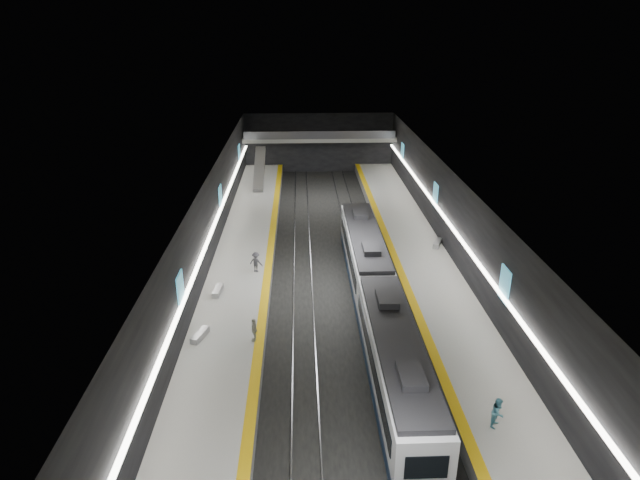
{
  "coord_description": "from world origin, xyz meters",
  "views": [
    {
      "loc": [
        -2.59,
        -36.88,
        19.72
      ],
      "look_at": [
        -0.99,
        5.08,
        2.2
      ],
      "focal_mm": 30.0,
      "sensor_mm": 36.0,
      "label": 1
    }
  ],
  "objects_px": {
    "escalator": "(259,169)",
    "bench_left_far": "(218,291)",
    "bench_left_near": "(200,335)",
    "bench_right_far": "(438,243)",
    "passenger_left_a": "(254,330)",
    "train": "(377,297)",
    "passenger_right_b": "(498,413)",
    "passenger_left_b": "(256,262)"
  },
  "relations": [
    {
      "from": "passenger_left_a",
      "to": "escalator",
      "type": "bearing_deg",
      "value": -174.17
    },
    {
      "from": "bench_left_near",
      "to": "bench_right_far",
      "type": "bearing_deg",
      "value": 56.4
    },
    {
      "from": "passenger_left_a",
      "to": "passenger_left_b",
      "type": "relative_size",
      "value": 0.94
    },
    {
      "from": "passenger_left_a",
      "to": "bench_left_near",
      "type": "bearing_deg",
      "value": -93.96
    },
    {
      "from": "bench_right_far",
      "to": "passenger_left_a",
      "type": "height_order",
      "value": "passenger_left_a"
    },
    {
      "from": "bench_left_near",
      "to": "train",
      "type": "bearing_deg",
      "value": 32.39
    },
    {
      "from": "train",
      "to": "bench_left_near",
      "type": "distance_m",
      "value": 11.93
    },
    {
      "from": "passenger_right_b",
      "to": "passenger_left_b",
      "type": "relative_size",
      "value": 0.97
    },
    {
      "from": "escalator",
      "to": "passenger_right_b",
      "type": "height_order",
      "value": "escalator"
    },
    {
      "from": "train",
      "to": "passenger_left_a",
      "type": "bearing_deg",
      "value": -158.91
    },
    {
      "from": "escalator",
      "to": "passenger_right_b",
      "type": "bearing_deg",
      "value": -71.15
    },
    {
      "from": "passenger_right_b",
      "to": "bench_left_far",
      "type": "bearing_deg",
      "value": 85.76
    },
    {
      "from": "train",
      "to": "passenger_right_b",
      "type": "distance_m",
      "value": 12.04
    },
    {
      "from": "escalator",
      "to": "passenger_left_b",
      "type": "xyz_separation_m",
      "value": [
        1.3,
        -24.4,
        -1.07
      ]
    },
    {
      "from": "bench_left_near",
      "to": "bench_left_far",
      "type": "bearing_deg",
      "value": 106.07
    },
    {
      "from": "passenger_right_b",
      "to": "passenger_left_b",
      "type": "height_order",
      "value": "passenger_left_b"
    },
    {
      "from": "bench_left_near",
      "to": "bench_left_far",
      "type": "xyz_separation_m",
      "value": [
        0.32,
        5.94,
        0.0
      ]
    },
    {
      "from": "escalator",
      "to": "bench_left_near",
      "type": "distance_m",
      "value": 33.92
    },
    {
      "from": "train",
      "to": "bench_left_near",
      "type": "xyz_separation_m",
      "value": [
        -11.57,
        -2.72,
        -0.99
      ]
    },
    {
      "from": "escalator",
      "to": "bench_left_far",
      "type": "height_order",
      "value": "escalator"
    },
    {
      "from": "escalator",
      "to": "passenger_left_a",
      "type": "distance_m",
      "value": 34.32
    },
    {
      "from": "escalator",
      "to": "bench_right_far",
      "type": "distance_m",
      "value": 26.09
    },
    {
      "from": "bench_left_far",
      "to": "passenger_left_b",
      "type": "relative_size",
      "value": 1.04
    },
    {
      "from": "bench_right_far",
      "to": "passenger_right_b",
      "type": "xyz_separation_m",
      "value": [
        -2.56,
        -22.59,
        0.58
      ]
    },
    {
      "from": "bench_left_far",
      "to": "passenger_right_b",
      "type": "height_order",
      "value": "passenger_right_b"
    },
    {
      "from": "bench_left_near",
      "to": "bench_left_far",
      "type": "height_order",
      "value": "same"
    },
    {
      "from": "bench_right_far",
      "to": "passenger_left_a",
      "type": "xyz_separation_m",
      "value": [
        -15.1,
        -14.53,
        0.56
      ]
    },
    {
      "from": "bench_left_near",
      "to": "bench_left_far",
      "type": "relative_size",
      "value": 1.0
    },
    {
      "from": "bench_left_far",
      "to": "bench_right_far",
      "type": "xyz_separation_m",
      "value": [
        18.25,
        8.18,
        0.01
      ]
    },
    {
      "from": "bench_right_far",
      "to": "passenger_left_b",
      "type": "relative_size",
      "value": 1.11
    },
    {
      "from": "bench_right_far",
      "to": "bench_left_near",
      "type": "bearing_deg",
      "value": -118.88
    },
    {
      "from": "escalator",
      "to": "train",
      "type": "bearing_deg",
      "value": -72.19
    },
    {
      "from": "bench_right_far",
      "to": "passenger_left_b",
      "type": "bearing_deg",
      "value": -139.52
    },
    {
      "from": "bench_left_far",
      "to": "bench_right_far",
      "type": "height_order",
      "value": "bench_right_far"
    },
    {
      "from": "train",
      "to": "bench_right_far",
      "type": "distance_m",
      "value": 13.41
    },
    {
      "from": "bench_left_far",
      "to": "passenger_right_b",
      "type": "xyz_separation_m",
      "value": [
        15.7,
        -14.4,
        0.6
      ]
    },
    {
      "from": "train",
      "to": "passenger_left_b",
      "type": "relative_size",
      "value": 18.08
    },
    {
      "from": "escalator",
      "to": "bench_right_far",
      "type": "bearing_deg",
      "value": -49.24
    },
    {
      "from": "train",
      "to": "bench_right_far",
      "type": "height_order",
      "value": "train"
    },
    {
      "from": "passenger_left_b",
      "to": "passenger_left_a",
      "type": "bearing_deg",
      "value": 115.8
    },
    {
      "from": "escalator",
      "to": "bench_left_far",
      "type": "distance_m",
      "value": 27.98
    },
    {
      "from": "bench_left_far",
      "to": "passenger_right_b",
      "type": "distance_m",
      "value": 21.31
    }
  ]
}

